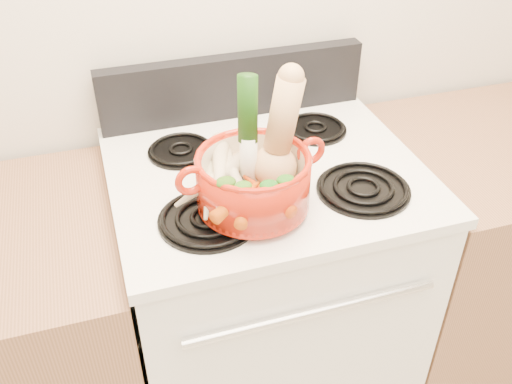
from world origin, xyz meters
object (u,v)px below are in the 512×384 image
object	(u,v)px
stove_body	(265,303)
leek	(248,132)
dutch_oven	(253,181)
squash	(277,133)

from	to	relation	value
stove_body	leek	xyz separation A→B (m)	(-0.08, -0.11, 0.67)
stove_body	dutch_oven	xyz separation A→B (m)	(-0.08, -0.15, 0.57)
dutch_oven	squash	world-z (taller)	squash
stove_body	leek	bearing A→B (deg)	-125.53
leek	stove_body	bearing A→B (deg)	79.13
leek	squash	bearing A→B (deg)	16.52
stove_body	squash	xyz separation A→B (m)	(-0.02, -0.12, 0.66)
dutch_oven	leek	size ratio (longest dim) A/B	0.90
dutch_oven	squash	bearing A→B (deg)	17.97
squash	leek	bearing A→B (deg)	-168.67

